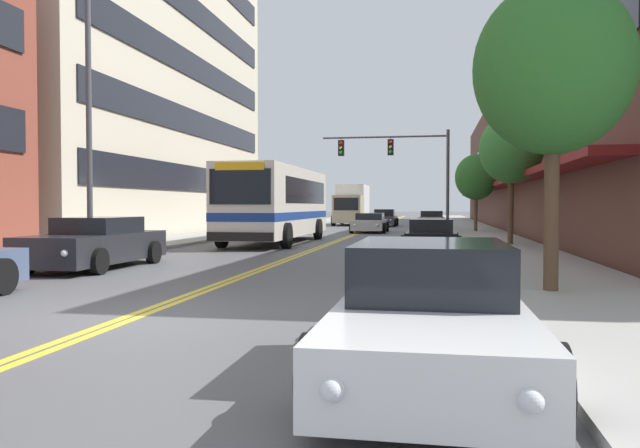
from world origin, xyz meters
name	(u,v)px	position (x,y,z in m)	size (l,w,h in m)	color
ground_plane	(372,228)	(0.00, 37.00, 0.00)	(240.00, 240.00, 0.00)	#565659
sidewalk_left	(278,227)	(-7.08, 37.00, 0.06)	(3.16, 106.00, 0.12)	#9E9B96
sidewalk_right	(471,228)	(7.08, 37.00, 0.06)	(3.16, 106.00, 0.12)	#9E9B96
centre_line	(372,228)	(0.00, 37.00, 0.00)	(0.34, 106.00, 0.01)	yellow
office_tower_left	(96,16)	(-14.90, 24.99, 12.62)	(12.08, 25.83, 25.24)	beige
storefront_row_right	(558,156)	(12.90, 37.00, 5.08)	(9.10, 68.00, 10.17)	brown
city_bus	(278,201)	(-2.43, 18.40, 1.84)	(2.89, 10.87, 3.26)	silver
car_beige_parked_left_mid	(301,221)	(-4.32, 32.26, 0.62)	(2.11, 4.32, 1.31)	#BCAD89
car_charcoal_parked_left_far	(96,244)	(-4.40, 6.58, 0.64)	(2.10, 4.90, 1.34)	#232328
car_white_parked_right_foreground	(431,312)	(4.36, -2.30, 0.59)	(1.97, 4.82, 1.28)	white
car_black_parked_right_mid	(431,236)	(4.32, 13.80, 0.56)	(1.98, 4.23, 1.17)	black
car_champagne_parked_right_far	(432,221)	(4.29, 35.10, 0.61)	(1.98, 4.26, 1.27)	beige
car_dark_grey_moving_lead	(385,218)	(0.57, 41.48, 0.62)	(2.05, 4.45, 1.35)	#38383D
car_silver_moving_second	(370,223)	(0.58, 29.52, 0.56)	(2.12, 4.54, 1.18)	#B7B7BC
box_truck	(352,205)	(-2.36, 43.68, 1.69)	(2.62, 6.88, 3.39)	#BCAD89
traffic_signal_mast	(402,159)	(2.60, 27.74, 4.31)	(7.32, 0.38, 5.97)	#47474C
street_lamp_left_near	(98,82)	(-4.99, 7.83, 5.16)	(2.40, 0.28, 8.76)	#47474C
street_tree_right_near	(553,69)	(6.47, 3.21, 4.09)	(2.81, 2.81, 5.53)	brown
street_tree_right_mid	(511,149)	(7.42, 17.17, 3.88)	(2.50, 2.50, 5.15)	brown
street_tree_right_far	(476,177)	(6.90, 29.87, 3.34)	(2.48, 2.48, 4.59)	brown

